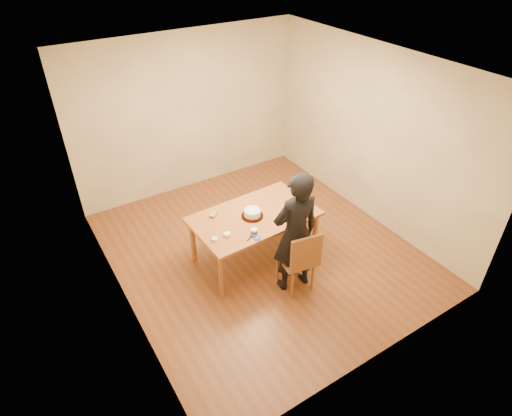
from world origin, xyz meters
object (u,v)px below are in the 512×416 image
dining_table (254,216)px  person (295,233)px  cake (252,213)px  dining_chair (296,260)px  cake_plate (252,216)px

dining_table → person: person is taller
dining_table → cake: (-0.03, -0.01, 0.08)m
dining_chair → person: bearing=99.7°
dining_table → cake_plate: size_ratio=5.66×
dining_chair → person: person is taller
dining_table → cake_plate: 0.05m
dining_chair → cake: 0.86m
person → dining_chair: bearing=96.3°
cake_plate → cake: (0.00, 0.00, 0.05)m
dining_chair → cake: (-0.18, 0.76, 0.36)m
dining_chair → cake: cake is taller
dining_chair → cake_plate: 0.85m
cake_plate → dining_table: bearing=18.4°
dining_table → person: 0.76m
dining_table → dining_chair: bearing=-81.4°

